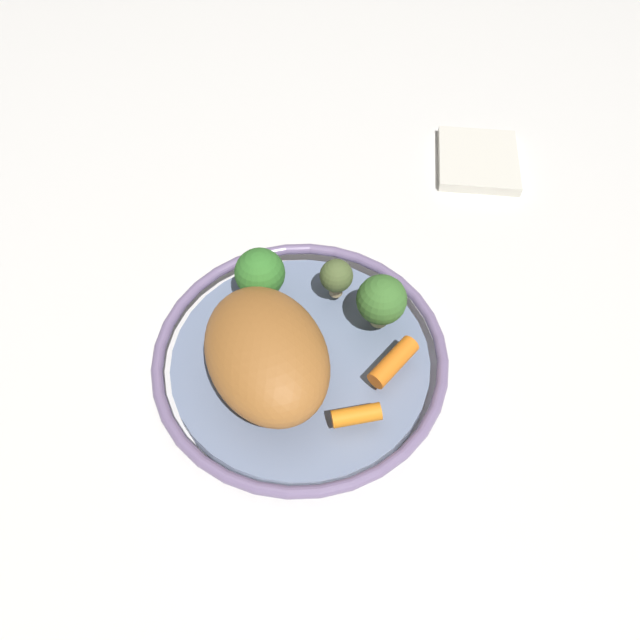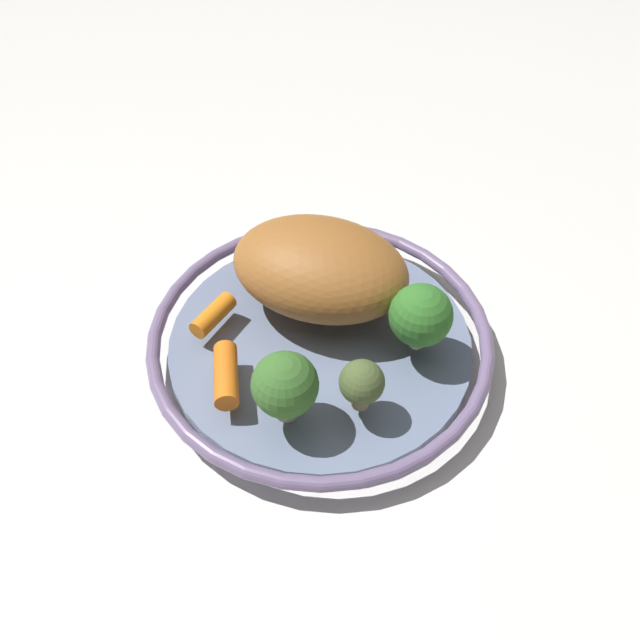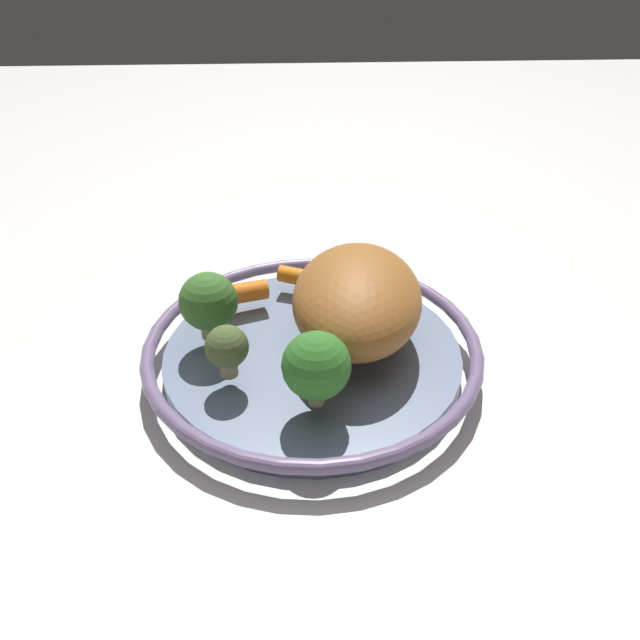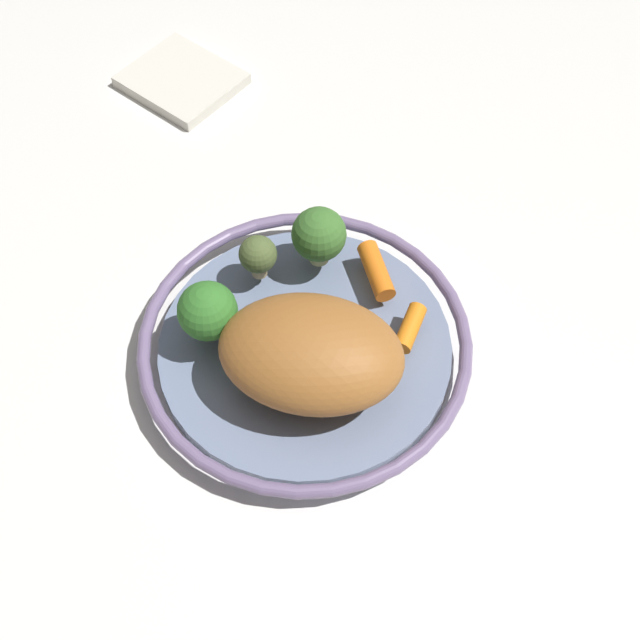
{
  "view_description": "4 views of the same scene",
  "coord_description": "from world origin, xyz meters",
  "views": [
    {
      "loc": [
        -0.16,
        -0.31,
        0.57
      ],
      "look_at": [
        0.03,
        0.0,
        0.07
      ],
      "focal_mm": 33.6,
      "sensor_mm": 36.0,
      "label": 1
    },
    {
      "loc": [
        0.39,
        0.08,
        0.49
      ],
      "look_at": [
        0.02,
        0.0,
        0.07
      ],
      "focal_mm": 37.69,
      "sensor_mm": 36.0,
      "label": 2
    },
    {
      "loc": [
        0.02,
        0.47,
        0.38
      ],
      "look_at": [
        -0.01,
        0.01,
        0.06
      ],
      "focal_mm": 35.4,
      "sensor_mm": 36.0,
      "label": 3
    },
    {
      "loc": [
        -0.43,
        -0.03,
        0.69
      ],
      "look_at": [
        0.01,
        -0.01,
        0.05
      ],
      "focal_mm": 47.41,
      "sensor_mm": 36.0,
      "label": 4
    }
  ],
  "objects": [
    {
      "name": "broccoli_floret_large",
      "position": [
        -0.0,
        0.09,
        0.07
      ],
      "size": [
        0.06,
        0.06,
        0.07
      ],
      "color": "#98A966",
      "rests_on": "serving_bowl"
    },
    {
      "name": "dish_towel",
      "position": [
        0.39,
        0.17,
        0.01
      ],
      "size": [
        0.17,
        0.17,
        0.01
      ],
      "primitive_type": "cube",
      "rotation": [
        0.0,
        0.0,
        -0.64
      ],
      "color": "silver",
      "rests_on": "ground_plane"
    },
    {
      "name": "baby_carrot_back",
      "position": [
        0.01,
        -0.1,
        0.04
      ],
      "size": [
        0.05,
        0.03,
        0.02
      ],
      "primitive_type": "cylinder",
      "rotation": [
        1.54,
        0.0,
        1.22
      ],
      "color": "orange",
      "rests_on": "serving_bowl"
    },
    {
      "name": "broccoli_floret_small",
      "position": [
        0.09,
        -0.01,
        0.07
      ],
      "size": [
        0.05,
        0.05,
        0.06
      ],
      "color": "tan",
      "rests_on": "serving_bowl"
    },
    {
      "name": "roast_chicken_piece",
      "position": [
        -0.04,
        -0.01,
        0.07
      ],
      "size": [
        0.14,
        0.18,
        0.08
      ],
      "primitive_type": "ellipsoid",
      "rotation": [
        0.0,
        0.0,
        1.43
      ],
      "color": "#A0612B",
      "rests_on": "serving_bowl"
    },
    {
      "name": "serving_bowl",
      "position": [
        0.0,
        0.0,
        0.02
      ],
      "size": [
        0.32,
        0.32,
        0.03
      ],
      "color": "slate",
      "rests_on": "ground_plane"
    },
    {
      "name": "ground_plane",
      "position": [
        0.0,
        0.0,
        0.0
      ],
      "size": [
        2.51,
        2.51,
        0.0
      ],
      "primitive_type": "plane",
      "color": "silver"
    },
    {
      "name": "baby_carrot_left",
      "position": [
        0.07,
        -0.07,
        0.04
      ],
      "size": [
        0.06,
        0.04,
        0.02
      ],
      "primitive_type": "cylinder",
      "rotation": [
        1.61,
        0.0,
        5.02
      ],
      "color": "orange",
      "rests_on": "serving_bowl"
    },
    {
      "name": "broccoli_floret_edge",
      "position": [
        0.07,
        0.05,
        0.06
      ],
      "size": [
        0.04,
        0.04,
        0.05
      ],
      "color": "tan",
      "rests_on": "serving_bowl"
    }
  ]
}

